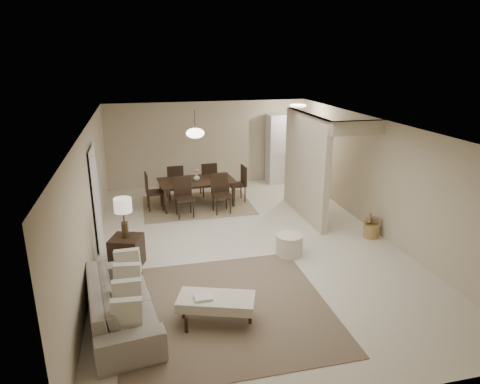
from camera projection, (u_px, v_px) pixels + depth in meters
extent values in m
plane|color=beige|center=(245.00, 243.00, 9.04)|extent=(9.00, 9.00, 0.00)
plane|color=white|center=(246.00, 125.00, 8.28)|extent=(9.00, 9.00, 0.00)
plane|color=#C1B092|center=(209.00, 144.00, 12.83)|extent=(6.00, 0.00, 6.00)
plane|color=#C1B092|center=(90.00, 197.00, 8.00)|extent=(0.00, 9.00, 9.00)
plane|color=#C1B092|center=(378.00, 177.00, 9.33)|extent=(0.00, 9.00, 9.00)
cube|color=#C1B092|center=(305.00, 166.00, 10.22)|extent=(0.15, 2.50, 2.50)
cube|color=black|center=(96.00, 199.00, 8.63)|extent=(0.04, 0.90, 2.04)
cube|color=silver|center=(287.00, 149.00, 13.08)|extent=(1.20, 0.55, 2.10)
cylinder|color=white|center=(298.00, 106.00, 11.76)|extent=(0.44, 0.44, 0.05)
cube|color=brown|center=(226.00, 308.00, 6.72)|extent=(3.20, 3.20, 0.01)
imported|color=gray|center=(122.00, 302.00, 6.27)|extent=(2.37, 1.18, 0.66)
cube|color=beige|center=(216.00, 302.00, 6.30)|extent=(1.24, 0.86, 0.15)
cylinder|color=black|center=(186.00, 325.00, 6.08)|extent=(0.05, 0.05, 0.25)
cylinder|color=black|center=(250.00, 316.00, 6.29)|extent=(0.05, 0.05, 0.25)
cylinder|color=black|center=(183.00, 311.00, 6.43)|extent=(0.05, 0.05, 0.25)
cylinder|color=black|center=(244.00, 303.00, 6.64)|extent=(0.05, 0.05, 0.25)
cube|color=black|center=(127.00, 252.00, 7.96)|extent=(0.69, 0.69, 0.59)
cylinder|color=#45341D|center=(125.00, 230.00, 7.82)|extent=(0.12, 0.12, 0.30)
cylinder|color=#45341D|center=(124.00, 216.00, 7.74)|extent=(0.03, 0.03, 0.26)
cylinder|color=beige|center=(123.00, 205.00, 7.68)|extent=(0.32, 0.32, 0.26)
cylinder|color=beige|center=(289.00, 245.00, 8.44)|extent=(0.54, 0.54, 0.42)
cylinder|color=olive|center=(371.00, 231.00, 9.30)|extent=(0.44, 0.44, 0.29)
cube|color=#746548|center=(198.00, 205.00, 11.30)|extent=(2.80, 2.10, 0.01)
imported|color=black|center=(197.00, 193.00, 11.20)|extent=(2.02, 1.22, 0.68)
imported|color=silver|center=(197.00, 177.00, 11.06)|extent=(0.20, 0.20, 0.17)
cube|color=yellow|center=(308.00, 196.00, 11.99)|extent=(1.04, 0.74, 0.01)
cylinder|color=#45341D|center=(195.00, 120.00, 10.61)|extent=(0.02, 0.02, 0.50)
ellipsoid|color=#FFEAC6|center=(195.00, 133.00, 10.71)|extent=(0.46, 0.46, 0.25)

